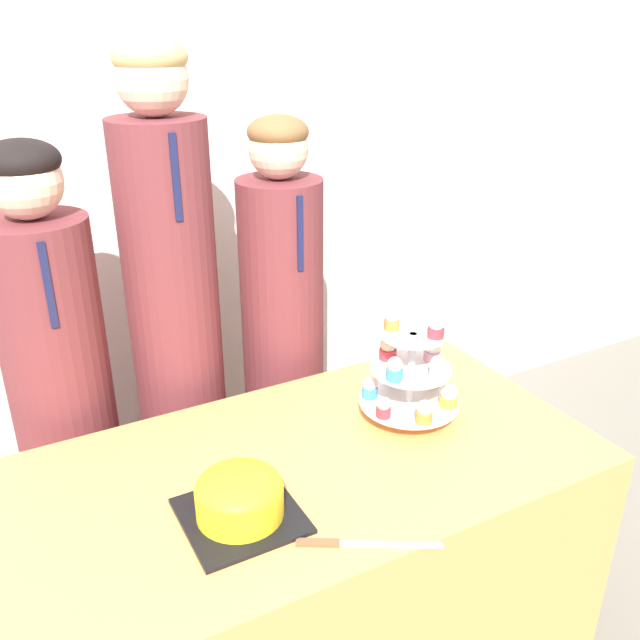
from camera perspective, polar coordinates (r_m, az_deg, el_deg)
The scene contains 8 objects.
wall_back at distance 2.37m, azimuth -15.48°, elevation 14.66°, with size 9.00×0.06×2.70m.
table at distance 1.88m, azimuth -3.19°, elevation -21.43°, with size 1.57×0.74×0.73m.
round_cake at distance 1.49m, azimuth -6.80°, elevation -14.55°, with size 0.24×0.24×0.11m.
cake_knife at distance 1.45m, azimuth 2.04°, elevation -18.32°, with size 0.27×0.16×0.01m.
cupcake_stand at distance 1.78m, azimuth 7.70°, elevation -4.45°, with size 0.26×0.26×0.30m.
student_0 at distance 2.05m, azimuth -20.67°, elevation -7.07°, with size 0.28×0.28×1.45m.
student_1 at distance 2.05m, azimuth -11.90°, elevation -2.23°, with size 0.26×0.27×1.67m.
student_2 at distance 2.21m, azimuth -3.10°, elevation -2.94°, with size 0.26×0.27×1.46m.
Camera 1 is at (-0.54, -0.83, 1.71)m, focal length 38.00 mm.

